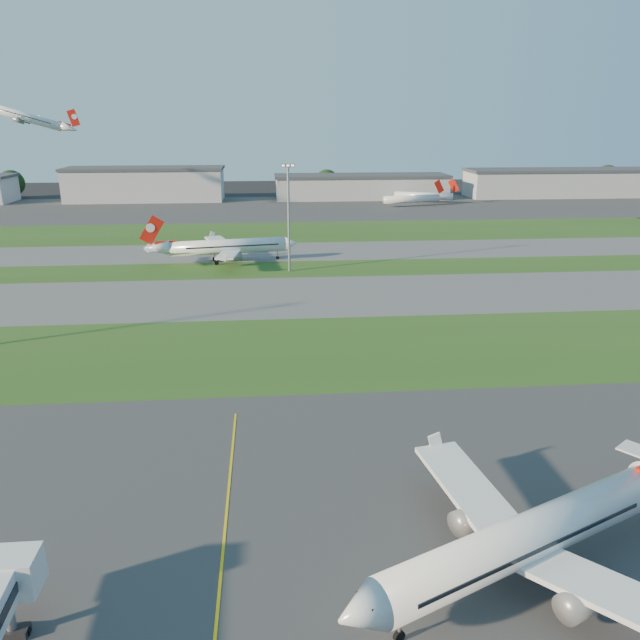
{
  "coord_description": "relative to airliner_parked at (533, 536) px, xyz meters",
  "views": [
    {
      "loc": [
        9.41,
        -42.1,
        35.48
      ],
      "look_at": [
        17.15,
        46.29,
        7.0
      ],
      "focal_mm": 35.0,
      "sensor_mm": 36.0,
      "label": 1
    }
  ],
  "objects": [
    {
      "name": "mini_jet_near",
      "position": [
        42.73,
        226.68,
        -0.7
      ],
      "size": [
        28.16,
        9.42,
        9.48
      ],
      "rotation": [
        0.0,
        0.0,
        0.25
      ],
      "color": "silver",
      "rests_on": "ground"
    },
    {
      "name": "apron_far",
      "position": [
        -29.93,
        226.88,
        -3.97
      ],
      "size": [
        400.0,
        80.0,
        0.01
      ],
      "primitive_type": "cube",
      "color": "#333335",
      "rests_on": "ground"
    },
    {
      "name": "airliner_parked",
      "position": [
        0.0,
        0.0,
        0.0
      ],
      "size": [
        33.77,
        28.79,
        11.33
      ],
      "rotation": [
        0.0,
        0.0,
        0.43
      ],
      "color": "silver",
      "rests_on": "ground"
    },
    {
      "name": "taxiway_b",
      "position": [
        -29.93,
        133.88,
        -3.97
      ],
      "size": [
        300.0,
        26.0,
        0.01
      ],
      "primitive_type": "cube",
      "color": "#515154",
      "rests_on": "ground"
    },
    {
      "name": "grass_strip_b",
      "position": [
        -29.93,
        111.88,
        -3.97
      ],
      "size": [
        300.0,
        18.0,
        0.01
      ],
      "primitive_type": "cube",
      "color": "#274918",
      "rests_on": "ground"
    },
    {
      "name": "light_mast_centre",
      "position": [
        -14.93,
        109.88,
        10.83
      ],
      "size": [
        3.2,
        0.7,
        25.8
      ],
      "color": "gray",
      "rests_on": "ground"
    },
    {
      "name": "mini_jet_far",
      "position": [
        50.64,
        237.57,
        -0.7
      ],
      "size": [
        27.36,
        12.17,
        9.48
      ],
      "rotation": [
        0.0,
        0.0,
        -0.36
      ],
      "color": "silver",
      "rests_on": "ground"
    },
    {
      "name": "taxiway_a",
      "position": [
        -29.93,
        86.88,
        -3.97
      ],
      "size": [
        300.0,
        32.0,
        0.01
      ],
      "primitive_type": "cube",
      "color": "#515154",
      "rests_on": "ground"
    },
    {
      "name": "airliner_departing",
      "position": [
        -109.61,
        214.75,
        32.69
      ],
      "size": [
        33.15,
        27.97,
        10.37
      ],
      "rotation": [
        0.0,
        0.0,
        0.13
      ],
      "color": "silver"
    },
    {
      "name": "hangar_far_east",
      "position": [
        125.07,
        256.88,
        2.66
      ],
      "size": [
        96.9,
        23.0,
        13.2
      ],
      "color": "#9EA0A6",
      "rests_on": "ground"
    },
    {
      "name": "grass_strip_a",
      "position": [
        -29.93,
        53.88,
        -3.97
      ],
      "size": [
        300.0,
        34.0,
        0.01
      ],
      "primitive_type": "cube",
      "color": "#274918",
      "rests_on": "ground"
    },
    {
      "name": "apron_near",
      "position": [
        -29.93,
        1.88,
        -3.97
      ],
      "size": [
        300.0,
        70.0,
        0.01
      ],
      "primitive_type": "cube",
      "color": "#333335",
      "rests_on": "ground"
    },
    {
      "name": "tree_mid_west",
      "position": [
        -49.93,
        267.88,
        1.86
      ],
      "size": [
        9.9,
        9.9,
        10.8
      ],
      "color": "black",
      "rests_on": "ground"
    },
    {
      "name": "tree_mid_east",
      "position": [
        10.07,
        270.88,
        2.83
      ],
      "size": [
        11.55,
        11.55,
        12.6
      ],
      "color": "black",
      "rests_on": "ground"
    },
    {
      "name": "tree_far_east",
      "position": [
        155.07,
        272.88,
        3.48
      ],
      "size": [
        12.65,
        12.65,
        13.8
      ],
      "color": "black",
      "rests_on": "ground"
    },
    {
      "name": "hangar_east",
      "position": [
        25.07,
        256.88,
        1.66
      ],
      "size": [
        81.6,
        23.0,
        11.2
      ],
      "color": "#9EA0A6",
      "rests_on": "ground"
    },
    {
      "name": "tree_east",
      "position": [
        85.07,
        268.88,
        2.18
      ],
      "size": [
        10.45,
        10.45,
        11.4
      ],
      "color": "black",
      "rests_on": "ground"
    },
    {
      "name": "airliner_taxiing",
      "position": [
        -30.67,
        121.38,
        0.09
      ],
      "size": [
        36.92,
        31.08,
        11.59
      ],
      "rotation": [
        0.0,
        0.0,
        3.31
      ],
      "color": "silver",
      "rests_on": "ground"
    },
    {
      "name": "yellow_line",
      "position": [
        -24.93,
        1.88,
        -3.98
      ],
      "size": [
        0.25,
        60.0,
        0.02
      ],
      "primitive_type": "cube",
      "color": "gold",
      "rests_on": "ground"
    },
    {
      "name": "hangar_west",
      "position": [
        -74.93,
        256.88,
        3.66
      ],
      "size": [
        71.4,
        23.0,
        15.2
      ],
      "color": "#9EA0A6",
      "rests_on": "ground"
    },
    {
      "name": "grass_strip_c",
      "position": [
        -29.93,
        166.88,
        -3.97
      ],
      "size": [
        300.0,
        40.0,
        0.01
      ],
      "primitive_type": "cube",
      "color": "#274918",
      "rests_on": "ground"
    },
    {
      "name": "tree_west",
      "position": [
        -139.93,
        271.88,
        3.16
      ],
      "size": [
        12.1,
        12.1,
        13.2
      ],
      "color": "black",
      "rests_on": "ground"
    },
    {
      "name": "ground",
      "position": [
        -29.93,
        1.88,
        -3.98
      ],
      "size": [
        700.0,
        700.0,
        0.0
      ],
      "primitive_type": "plane",
      "color": "black",
      "rests_on": "ground"
    }
  ]
}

